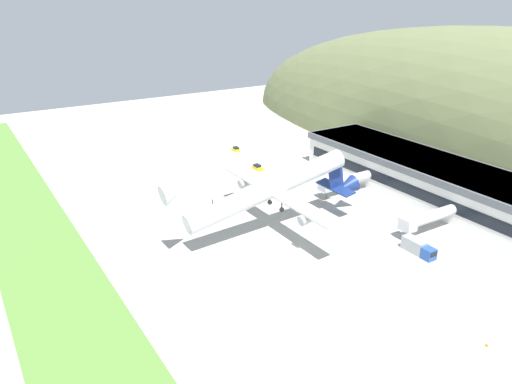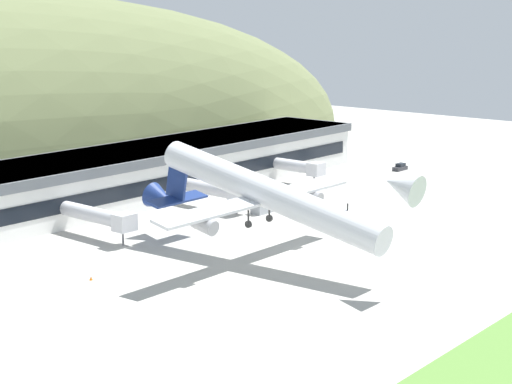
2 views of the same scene
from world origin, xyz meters
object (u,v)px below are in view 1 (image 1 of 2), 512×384
object	(u,v)px
service_car_0	(257,167)
service_car_1	(236,149)
traffic_cone_1	(487,344)
traffic_cone_0	(263,188)
fuel_truck	(418,248)
jetway_1	(426,218)
cargo_airplane	(272,189)
terminal_building	(484,196)
jetway_0	(343,181)

from	to	relation	value
service_car_0	service_car_1	xyz separation A→B (m)	(-20.52, 3.91, -0.02)
service_car_0	traffic_cone_1	world-z (taller)	service_car_0
service_car_0	traffic_cone_0	world-z (taller)	service_car_0
service_car_0	fuel_truck	size ratio (longest dim) A/B	0.52
jetway_1	traffic_cone_1	bearing A→B (deg)	-35.39
cargo_airplane	fuel_truck	world-z (taller)	cargo_airplane
service_car_0	traffic_cone_0	bearing A→B (deg)	-26.54
service_car_1	traffic_cone_0	world-z (taller)	service_car_1
terminal_building	jetway_0	size ratio (longest dim) A/B	6.75
service_car_0	service_car_1	size ratio (longest dim) A/B	1.10
service_car_1	fuel_truck	bearing A→B (deg)	-2.41
traffic_cone_0	terminal_building	bearing A→B (deg)	38.27
terminal_building	service_car_1	bearing A→B (deg)	-163.34
jetway_0	jetway_1	bearing A→B (deg)	0.33
cargo_airplane	traffic_cone_0	size ratio (longest dim) A/B	90.16
cargo_airplane	jetway_1	bearing A→B (deg)	55.40
service_car_1	terminal_building	bearing A→B (deg)	16.66
terminal_building	jetway_1	xyz separation A→B (m)	(-1.40, -19.05, -1.79)
service_car_1	traffic_cone_1	xyz separation A→B (m)	(111.26, -17.86, -0.35)
cargo_airplane	terminal_building	bearing A→B (deg)	65.95
cargo_airplane	fuel_truck	xyz separation A→B (m)	(25.76, 20.56, -9.08)
service_car_1	traffic_cone_1	world-z (taller)	service_car_1
traffic_cone_0	traffic_cone_1	size ratio (longest dim) A/B	1.00
jetway_1	fuel_truck	distance (m)	10.60
fuel_truck	traffic_cone_0	world-z (taller)	fuel_truck
terminal_building	jetway_1	bearing A→B (deg)	-94.20
cargo_airplane	service_car_1	distance (m)	64.44
terminal_building	cargo_airplane	distance (m)	52.99
service_car_0	jetway_1	bearing A→B (deg)	8.68
service_car_0	service_car_1	distance (m)	20.89
terminal_building	jetway_1	world-z (taller)	terminal_building
terminal_building	traffic_cone_0	world-z (taller)	terminal_building
terminal_building	service_car_0	bearing A→B (deg)	-154.96
jetway_1	service_car_1	xyz separation A→B (m)	(-79.04, -5.02, -3.36)
terminal_building	jetway_1	size ratio (longest dim) A/B	6.87
jetway_0	traffic_cone_1	xyz separation A→B (m)	(60.60, -22.72, -3.71)
service_car_0	traffic_cone_0	size ratio (longest dim) A/B	7.21
jetway_0	service_car_1	xyz separation A→B (m)	(-50.66, -4.86, -3.36)
jetway_1	cargo_airplane	bearing A→B (deg)	-124.60
jetway_1	service_car_0	world-z (taller)	jetway_1
cargo_airplane	service_car_0	world-z (taller)	cargo_airplane
traffic_cone_1	terminal_building	bearing A→B (deg)	126.31
jetway_0	service_car_1	world-z (taller)	jetway_0
cargo_airplane	traffic_cone_0	distance (m)	28.56
service_car_1	traffic_cone_1	distance (m)	112.68
terminal_building	jetway_0	distance (m)	35.48
traffic_cone_0	jetway_1	bearing A→B (deg)	20.65
service_car_0	jetway_0	bearing A→B (deg)	16.22
jetway_1	service_car_0	xyz separation A→B (m)	(-58.52, -8.93, -3.34)
terminal_building	jetway_0	xyz separation A→B (m)	(-29.78, -19.22, -1.79)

